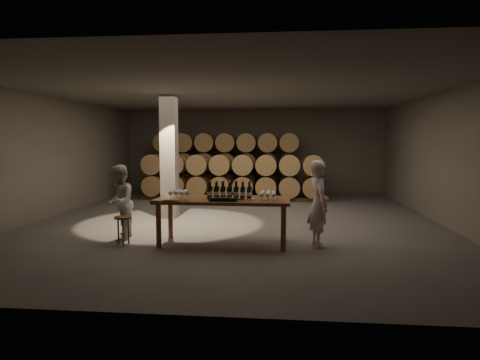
# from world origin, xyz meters

# --- Properties ---
(room) EXTENTS (12.00, 12.00, 12.00)m
(room) POSITION_xyz_m (-1.80, 0.20, 1.60)
(room) COLOR #585552
(room) RESTS_ON ground
(tasting_table) EXTENTS (2.60, 1.10, 0.90)m
(tasting_table) POSITION_xyz_m (0.00, -2.50, 0.80)
(tasting_table) COLOR brown
(tasting_table) RESTS_ON ground
(barrel_stack_back) EXTENTS (5.48, 0.95, 2.31)m
(barrel_stack_back) POSITION_xyz_m (-0.96, 5.20, 1.20)
(barrel_stack_back) COLOR brown
(barrel_stack_back) RESTS_ON ground
(barrel_stack_front) EXTENTS (6.26, 0.95, 1.57)m
(barrel_stack_front) POSITION_xyz_m (-0.57, 3.80, 0.83)
(barrel_stack_front) COLOR brown
(barrel_stack_front) RESTS_ON ground
(bottle_cluster) EXTENTS (0.87, 0.24, 0.35)m
(bottle_cluster) POSITION_xyz_m (0.13, -2.50, 1.02)
(bottle_cluster) COLOR black
(bottle_cluster) RESTS_ON tasting_table
(lying_bottles) EXTENTS (0.61, 0.08, 0.08)m
(lying_bottles) POSITION_xyz_m (0.06, -2.89, 0.94)
(lying_bottles) COLOR black
(lying_bottles) RESTS_ON tasting_table
(glass_cluster_left) EXTENTS (0.30, 0.41, 0.17)m
(glass_cluster_left) POSITION_xyz_m (-0.88, -2.57, 1.02)
(glass_cluster_left) COLOR silver
(glass_cluster_left) RESTS_ON tasting_table
(glass_cluster_right) EXTENTS (0.30, 0.52, 0.17)m
(glass_cluster_right) POSITION_xyz_m (0.88, -2.64, 1.02)
(glass_cluster_right) COLOR silver
(glass_cluster_right) RESTS_ON tasting_table
(plate) EXTENTS (0.25, 0.25, 0.01)m
(plate) POSITION_xyz_m (0.50, -2.55, 0.91)
(plate) COLOR silver
(plate) RESTS_ON tasting_table
(notebook_near) EXTENTS (0.29, 0.24, 0.03)m
(notebook_near) POSITION_xyz_m (-0.90, -2.94, 0.92)
(notebook_near) COLOR brown
(notebook_near) RESTS_ON tasting_table
(notebook_corner) EXTENTS (0.31, 0.35, 0.03)m
(notebook_corner) POSITION_xyz_m (-1.16, -2.94, 0.91)
(notebook_corner) COLOR brown
(notebook_corner) RESTS_ON tasting_table
(pen) EXTENTS (0.14, 0.02, 0.01)m
(pen) POSITION_xyz_m (-0.64, -2.94, 0.91)
(pen) COLOR black
(pen) RESTS_ON tasting_table
(stool) EXTENTS (0.33, 0.33, 0.56)m
(stool) POSITION_xyz_m (-1.94, -2.77, 0.46)
(stool) COLOR brown
(stool) RESTS_ON ground
(person_man) EXTENTS (0.53, 0.68, 1.66)m
(person_man) POSITION_xyz_m (1.85, -2.53, 0.83)
(person_man) COLOR white
(person_man) RESTS_ON ground
(person_woman) EXTENTS (0.70, 0.84, 1.54)m
(person_woman) POSITION_xyz_m (-2.17, -2.36, 0.77)
(person_woman) COLOR silver
(person_woman) RESTS_ON ground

